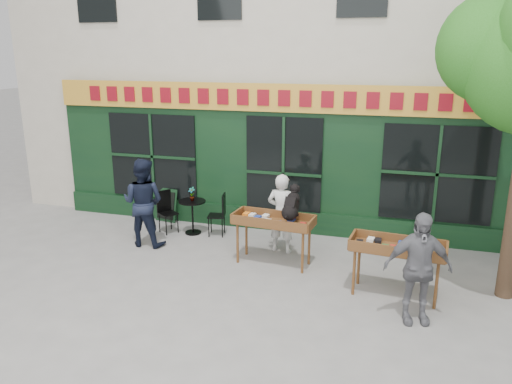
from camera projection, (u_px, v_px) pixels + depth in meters
ground at (253, 272)px, 9.27m from camera, size 80.00×80.00×0.00m
building at (317, 12)px, 13.44m from camera, size 14.00×7.26×10.00m
book_cart_center at (273, 223)px, 9.43m from camera, size 1.55×0.76×0.99m
dog at (291, 202)px, 9.16m from camera, size 0.39×0.63×0.60m
woman at (282, 213)px, 10.03m from camera, size 0.63×0.44×1.62m
book_cart_right at (398, 250)px, 8.15m from camera, size 1.55×0.76×0.99m
man_right at (418, 268)px, 7.37m from camera, size 1.09×0.66×1.73m
bistro_table at (192, 210)px, 11.10m from camera, size 0.60×0.60×0.76m
bistro_chair_left at (166, 208)px, 11.22m from camera, size 0.50×0.50×0.95m
bistro_chair_right at (220, 211)px, 10.99m from camera, size 0.43×0.42×0.95m
potted_plant at (192, 194)px, 11.00m from camera, size 0.19×0.16×0.31m
man_left at (143, 202)px, 10.36m from camera, size 0.92×0.73×1.86m
chalkboard at (166, 205)px, 11.96m from camera, size 0.58×0.28×0.79m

